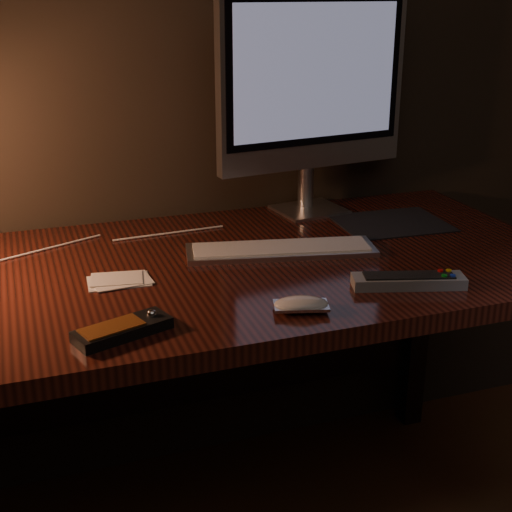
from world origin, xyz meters
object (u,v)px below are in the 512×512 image
object	(u,v)px
keyboard	(281,249)
tv_remote	(408,281)
mouse	(301,306)
monitor	(314,87)
media_remote	(123,329)
desk	(199,307)

from	to	relation	value
keyboard	tv_remote	distance (m)	0.31
keyboard	mouse	bearing A→B (deg)	-92.54
monitor	mouse	xyz separation A→B (m)	(-0.27, -0.57, -0.32)
monitor	media_remote	distance (m)	0.87
monitor	keyboard	size ratio (longest dim) A/B	1.30
monitor	mouse	bearing A→B (deg)	-122.65
keyboard	tv_remote	size ratio (longest dim) A/B	1.84
media_remote	desk	bearing A→B (deg)	37.99
monitor	keyboard	world-z (taller)	monitor
mouse	desk	bearing A→B (deg)	122.30
desk	tv_remote	bearing A→B (deg)	-42.13
mouse	media_remote	size ratio (longest dim) A/B	0.56
keyboard	media_remote	xyz separation A→B (m)	(-0.40, -0.29, 0.00)
monitor	media_remote	bearing A→B (deg)	-144.21
desk	mouse	world-z (taller)	mouse
monitor	media_remote	xyz separation A→B (m)	(-0.59, -0.56, -0.31)
desk	tv_remote	size ratio (longest dim) A/B	6.96
desk	mouse	size ratio (longest dim) A/B	15.92
desk	media_remote	bearing A→B (deg)	-123.01
keyboard	mouse	size ratio (longest dim) A/B	4.21
tv_remote	keyboard	bearing A→B (deg)	139.22
monitor	keyboard	xyz separation A→B (m)	(-0.19, -0.27, -0.32)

